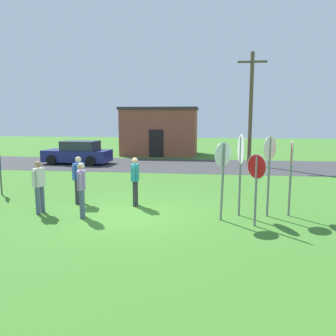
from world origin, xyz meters
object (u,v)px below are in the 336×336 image
at_px(stop_sign_rear_left, 291,165).
at_px(stop_sign_low_front, 223,167).
at_px(utility_pole, 251,107).
at_px(person_in_dark_shirt, 135,179).
at_px(info_panel_leftmost, 0,168).
at_px(stop_sign_leaning_left, 269,162).
at_px(stop_sign_leaning_right, 256,178).
at_px(stop_sign_nearest, 241,159).
at_px(parked_car_on_street, 78,153).
at_px(person_near_signs, 39,184).
at_px(person_in_blue, 79,177).
at_px(person_with_sunhat, 82,187).

bearing_deg(stop_sign_rear_left, stop_sign_low_front, -160.18).
bearing_deg(utility_pole, person_in_dark_shirt, -114.68).
bearing_deg(info_panel_leftmost, stop_sign_low_front, -14.92).
distance_m(stop_sign_leaning_left, stop_sign_leaning_right, 1.21).
bearing_deg(stop_sign_nearest, stop_sign_low_front, -133.02).
bearing_deg(stop_sign_low_front, person_in_dark_shirt, 155.54).
distance_m(person_in_dark_shirt, info_panel_leftmost, 5.72).
bearing_deg(stop_sign_nearest, stop_sign_rear_left, 5.86).
relative_size(parked_car_on_street, stop_sign_rear_left, 1.88).
bearing_deg(person_near_signs, person_in_blue, 60.08).
relative_size(stop_sign_nearest, stop_sign_rear_left, 1.08).
bearing_deg(stop_sign_low_front, stop_sign_leaning_left, 23.64).
height_order(stop_sign_nearest, stop_sign_low_front, stop_sign_nearest).
xyz_separation_m(stop_sign_leaning_right, person_near_signs, (-6.66, 0.44, -0.45)).
relative_size(stop_sign_leaning_right, person_near_signs, 1.22).
bearing_deg(info_panel_leftmost, stop_sign_leaning_right, -15.97).
distance_m(stop_sign_rear_left, person_in_dark_shirt, 5.10).
distance_m(stop_sign_low_front, stop_sign_leaning_right, 1.03).
xyz_separation_m(utility_pole, person_near_signs, (-7.81, -12.19, -2.74)).
bearing_deg(stop_sign_nearest, person_in_dark_shirt, 168.06).
distance_m(stop_sign_low_front, person_near_signs, 5.79).
bearing_deg(person_near_signs, stop_sign_low_front, -0.14).
relative_size(utility_pole, stop_sign_nearest, 2.76).
height_order(stop_sign_nearest, person_in_dark_shirt, stop_sign_nearest).
distance_m(parked_car_on_street, person_in_dark_shirt, 11.73).
distance_m(stop_sign_rear_left, info_panel_leftmost, 10.79).
bearing_deg(person_with_sunhat, stop_sign_leaning_right, -2.05).
relative_size(utility_pole, info_panel_leftmost, 4.50).
xyz_separation_m(person_with_sunhat, person_in_dark_shirt, (1.31, 1.58, 0.00)).
xyz_separation_m(utility_pole, stop_sign_leaning_left, (-0.64, -11.58, -1.98)).
height_order(stop_sign_leaning_right, stop_sign_rear_left, stop_sign_rear_left).
bearing_deg(person_in_blue, person_in_dark_shirt, -0.71).
height_order(parked_car_on_street, info_panel_leftmost, info_panel_leftmost).
xyz_separation_m(stop_sign_rear_left, person_with_sunhat, (-6.33, -1.00, -0.65)).
height_order(stop_sign_nearest, person_with_sunhat, stop_sign_nearest).
distance_m(stop_sign_leaning_left, person_with_sunhat, 5.77).
bearing_deg(stop_sign_low_front, parked_car_on_street, 128.62).
relative_size(person_in_dark_shirt, info_panel_leftmost, 1.08).
height_order(stop_sign_nearest, info_panel_leftmost, stop_sign_nearest).
distance_m(stop_sign_low_front, info_panel_leftmost, 8.89).
xyz_separation_m(person_near_signs, person_in_blue, (0.77, 1.35, 0.00)).
relative_size(utility_pole, person_near_signs, 4.16).
bearing_deg(stop_sign_leaning_right, stop_sign_nearest, 109.12).
bearing_deg(person_in_blue, stop_sign_rear_left, -4.90).
xyz_separation_m(stop_sign_leaning_right, person_with_sunhat, (-5.15, 0.18, -0.45)).
relative_size(stop_sign_low_front, person_near_signs, 1.39).
xyz_separation_m(stop_sign_leaning_right, info_panel_leftmost, (-9.49, 2.72, -0.32)).
distance_m(stop_sign_nearest, stop_sign_low_front, 0.83).
relative_size(parked_car_on_street, person_near_signs, 2.61).
bearing_deg(stop_sign_low_front, stop_sign_leaning_right, -25.24).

